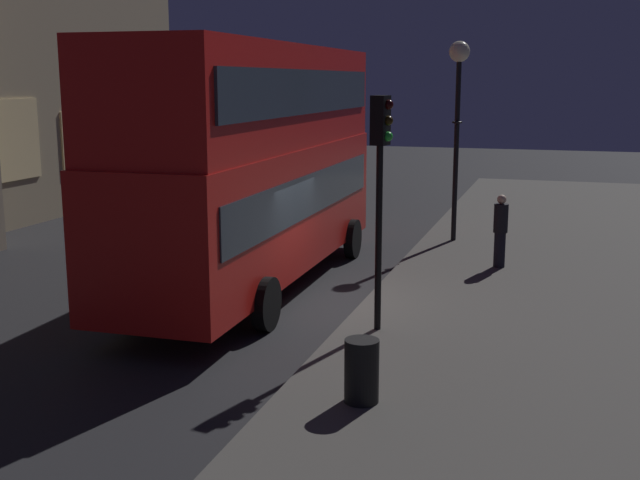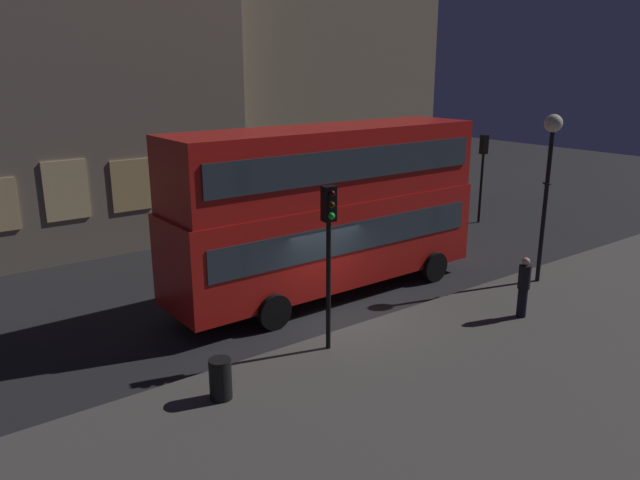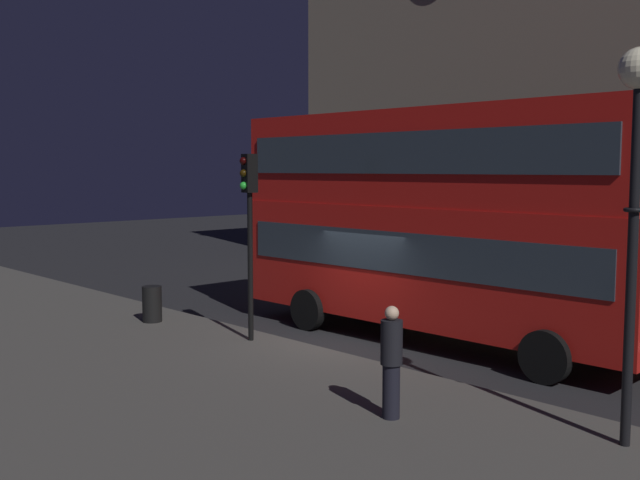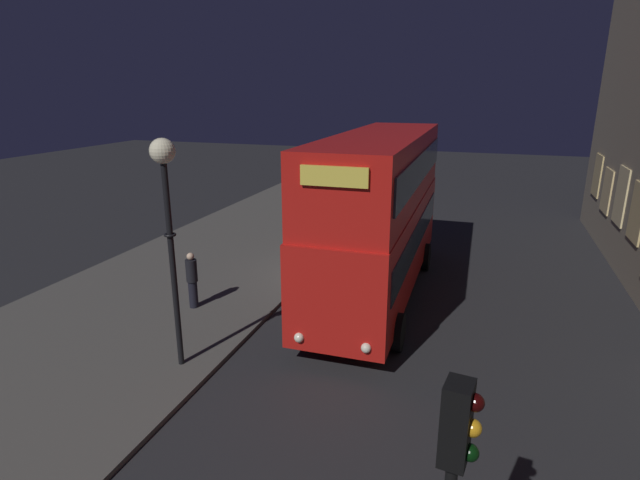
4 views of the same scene
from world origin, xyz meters
name	(u,v)px [view 2 (image 2 of 4)]	position (x,y,z in m)	size (l,w,h in m)	color
ground_plane	(335,318)	(0.00, 0.00, 0.00)	(80.00, 80.00, 0.00)	#232326
sidewalk_slab	(469,385)	(0.00, -4.95, 0.06)	(44.00, 8.05, 0.12)	#4C4944
building_with_clock	(19,47)	(-4.58, 14.39, 7.72)	(14.86, 9.49, 15.43)	gray
building_plain_facade	(259,57)	(7.40, 16.06, 7.47)	(17.18, 9.44, 14.94)	tan
double_decker_bus	(328,203)	(1.06, 1.74, 2.95)	(10.61, 2.95, 5.27)	red
traffic_light_near_kerb	(329,234)	(-1.49, -1.65, 3.11)	(0.36, 0.39, 4.17)	black
traffic_light_far_side	(483,160)	(12.28, 4.84, 2.90)	(0.35, 0.38, 4.04)	black
street_lamp	(550,154)	(7.16, -1.80, 4.33)	(0.56, 0.56, 5.46)	black
pedestrian	(524,286)	(4.16, -3.31, 1.03)	(0.34, 0.34, 1.76)	black
litter_bin	(221,379)	(-4.81, -2.18, 0.57)	(0.49, 0.49, 0.91)	black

